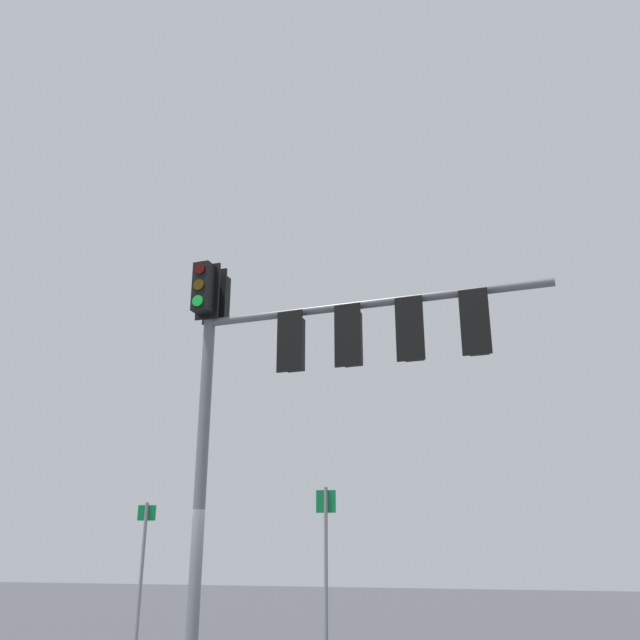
{
  "coord_description": "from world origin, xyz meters",
  "views": [
    {
      "loc": [
        9.41,
        5.07,
        1.84
      ],
      "look_at": [
        -0.66,
        1.89,
        5.51
      ],
      "focal_mm": 37.69,
      "sensor_mm": 36.0,
      "label": 1
    }
  ],
  "objects": [
    {
      "name": "signal_mast_assembly",
      "position": [
        -0.67,
        1.44,
        4.94
      ],
      "size": [
        0.97,
        6.03,
        6.76
      ],
      "color": "slate",
      "rests_on": "ground"
    },
    {
      "name": "route_sign_primary",
      "position": [
        -3.14,
        -2.62,
        1.69
      ],
      "size": [
        0.14,
        0.36,
        2.82
      ],
      "color": "slate",
      "rests_on": "ground"
    },
    {
      "name": "route_sign_secondary",
      "position": [
        -2.86,
        1.31,
        1.84
      ],
      "size": [
        0.13,
        0.36,
        2.99
      ],
      "color": "slate",
      "rests_on": "ground"
    }
  ]
}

